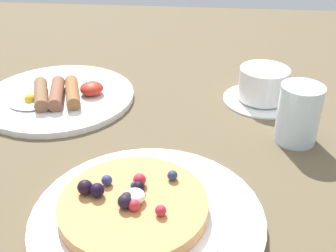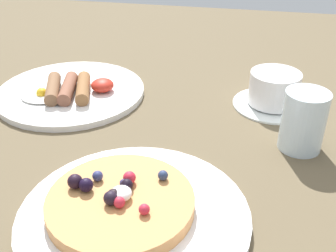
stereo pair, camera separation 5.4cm
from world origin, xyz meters
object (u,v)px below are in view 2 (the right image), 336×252
object	(u,v)px
pancake_plate	(134,216)
coffee_saucer	(272,104)
water_glass	(303,121)
coffee_cup	(275,88)
breakfast_plate	(71,92)

from	to	relation	value
pancake_plate	coffee_saucer	size ratio (longest dim) A/B	1.97
water_glass	pancake_plate	bearing A→B (deg)	-135.22
water_glass	coffee_cup	bearing A→B (deg)	106.10
breakfast_plate	coffee_cup	distance (cm)	37.60
pancake_plate	coffee_cup	distance (cm)	37.10
breakfast_plate	water_glass	world-z (taller)	water_glass
coffee_cup	water_glass	size ratio (longest dim) A/B	1.11
pancake_plate	water_glass	distance (cm)	28.92
pancake_plate	coffee_cup	size ratio (longest dim) A/B	2.70
coffee_saucer	coffee_cup	distance (cm)	3.29
pancake_plate	coffee_cup	world-z (taller)	coffee_cup
water_glass	coffee_saucer	bearing A→B (deg)	106.42
coffee_cup	water_glass	bearing A→B (deg)	-73.90
coffee_saucer	coffee_cup	bearing A→B (deg)	-41.49
breakfast_plate	water_glass	xyz separation A→B (cm)	(41.07, -9.85, 4.06)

